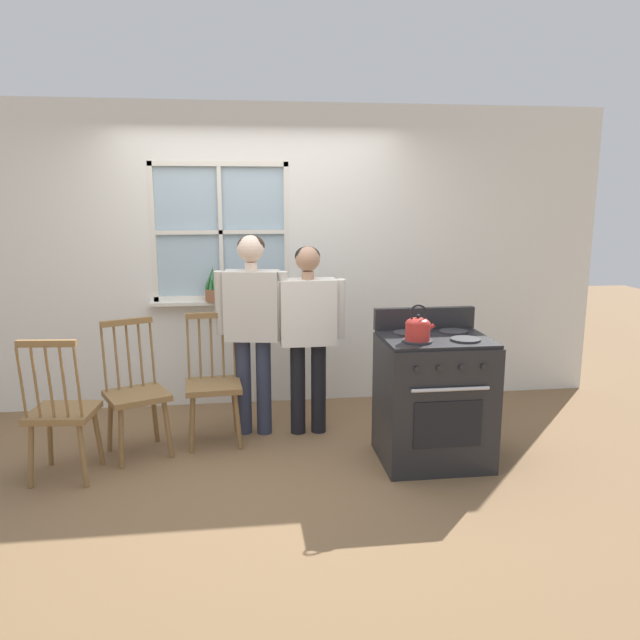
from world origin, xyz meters
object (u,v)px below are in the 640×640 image
at_px(stove, 433,398).
at_px(kettle, 418,328).
at_px(chair_center_cluster, 213,385).
at_px(chair_near_wall, 62,414).
at_px(person_elderly_left, 252,315).
at_px(potted_plant, 212,290).
at_px(chair_by_window, 136,395).
at_px(person_teen_center, 308,322).

distance_m(stove, kettle, 0.59).
height_order(chair_center_cluster, stove, stove).
xyz_separation_m(chair_near_wall, chair_center_cluster, (0.99, 0.52, 0.00)).
distance_m(chair_near_wall, chair_center_cluster, 1.12).
distance_m(person_elderly_left, stove, 1.54).
xyz_separation_m(chair_near_wall, stove, (2.58, -0.04, 0.01)).
bearing_deg(person_elderly_left, chair_near_wall, -143.36).
bearing_deg(stove, potted_plant, 138.65).
bearing_deg(potted_plant, chair_near_wall, -125.42).
bearing_deg(potted_plant, chair_by_window, -117.99).
bearing_deg(kettle, stove, 37.60).
xyz_separation_m(person_elderly_left, potted_plant, (-0.33, 0.72, 0.10)).
xyz_separation_m(person_teen_center, potted_plant, (-0.77, 0.76, 0.16)).
height_order(chair_by_window, chair_center_cluster, same).
relative_size(kettle, potted_plant, 0.76).
bearing_deg(person_elderly_left, chair_center_cluster, -146.96).
distance_m(chair_near_wall, person_elderly_left, 1.55).
relative_size(person_elderly_left, stove, 1.48).
distance_m(chair_by_window, kettle, 2.12).
bearing_deg(stove, chair_by_window, 169.53).
xyz_separation_m(chair_center_cluster, stove, (1.59, -0.56, 0.01)).
bearing_deg(chair_center_cluster, kettle, -30.25).
xyz_separation_m(chair_near_wall, person_teen_center, (1.75, 0.61, 0.46)).
bearing_deg(potted_plant, person_elderly_left, -65.06).
bearing_deg(kettle, person_teen_center, 130.23).
relative_size(chair_near_wall, potted_plant, 3.10).
bearing_deg(potted_plant, chair_center_cluster, -88.83).
xyz_separation_m(chair_near_wall, potted_plant, (0.97, 1.37, 0.62)).
height_order(chair_center_cluster, person_elderly_left, person_elderly_left).
bearing_deg(chair_by_window, kettle, -39.04).
height_order(chair_by_window, chair_near_wall, same).
relative_size(chair_center_cluster, person_teen_center, 0.66).
distance_m(chair_near_wall, stove, 2.58).
relative_size(chair_by_window, potted_plant, 3.10).
distance_m(chair_by_window, person_teen_center, 1.41).
bearing_deg(person_teen_center, chair_near_wall, -161.22).
height_order(chair_near_wall, potted_plant, potted_plant).
height_order(person_elderly_left, kettle, person_elderly_left).
relative_size(chair_center_cluster, kettle, 4.08).
bearing_deg(chair_near_wall, potted_plant, -119.64).
bearing_deg(person_elderly_left, potted_plant, 125.02).
xyz_separation_m(chair_near_wall, person_elderly_left, (1.31, 0.65, 0.52)).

